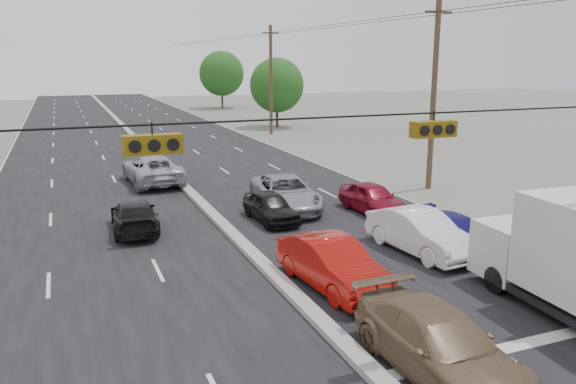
# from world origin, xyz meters

# --- Properties ---
(ground) EXTENTS (200.00, 200.00, 0.00)m
(ground) POSITION_xyz_m (0.00, 0.00, 0.00)
(ground) COLOR #606356
(ground) RESTS_ON ground
(road_surface) EXTENTS (20.00, 160.00, 0.02)m
(road_surface) POSITION_xyz_m (0.00, 30.00, 0.00)
(road_surface) COLOR black
(road_surface) RESTS_ON ground
(center_median) EXTENTS (0.50, 160.00, 0.20)m
(center_median) POSITION_xyz_m (0.00, 30.00, 0.10)
(center_median) COLOR gray
(center_median) RESTS_ON ground
(utility_pole_right_b) EXTENTS (1.60, 0.30, 10.00)m
(utility_pole_right_b) POSITION_xyz_m (12.50, 15.00, 5.11)
(utility_pole_right_b) COLOR #422D1E
(utility_pole_right_b) RESTS_ON ground
(utility_pole_right_c) EXTENTS (1.60, 0.30, 10.00)m
(utility_pole_right_c) POSITION_xyz_m (12.50, 40.00, 5.11)
(utility_pole_right_c) COLOR #422D1E
(utility_pole_right_c) RESTS_ON ground
(traffic_signals) EXTENTS (25.00, 0.30, 0.54)m
(traffic_signals) POSITION_xyz_m (1.40, 0.00, 5.49)
(traffic_signals) COLOR black
(traffic_signals) RESTS_ON ground
(tree_right_mid) EXTENTS (5.60, 5.60, 7.14)m
(tree_right_mid) POSITION_xyz_m (15.00, 45.00, 4.34)
(tree_right_mid) COLOR #382619
(tree_right_mid) RESTS_ON ground
(tree_right_far) EXTENTS (6.40, 6.40, 8.16)m
(tree_right_far) POSITION_xyz_m (16.00, 70.00, 4.96)
(tree_right_far) COLOR #382619
(tree_right_far) RESTS_ON ground
(tan_sedan) EXTENTS (2.11, 5.07, 1.46)m
(tan_sedan) POSITION_xyz_m (1.40, -0.81, 0.73)
(tan_sedan) COLOR brown
(tan_sedan) RESTS_ON ground
(red_sedan) EXTENTS (2.08, 4.78, 1.53)m
(red_sedan) POSITION_xyz_m (1.40, 4.53, 0.76)
(red_sedan) COLOR #A8100A
(red_sedan) RESTS_ON ground
(queue_car_a) EXTENTS (1.68, 3.83, 1.28)m
(queue_car_a) POSITION_xyz_m (2.17, 12.14, 0.64)
(queue_car_a) COLOR black
(queue_car_a) RESTS_ON ground
(queue_car_b) EXTENTS (2.07, 4.85, 1.55)m
(queue_car_b) POSITION_xyz_m (5.81, 6.22, 0.78)
(queue_car_b) COLOR white
(queue_car_b) RESTS_ON ground
(queue_car_c) EXTENTS (3.27, 5.83, 1.54)m
(queue_car_c) POSITION_xyz_m (3.55, 13.87, 0.77)
(queue_car_c) COLOR gray
(queue_car_c) RESTS_ON ground
(queue_car_d) EXTENTS (2.30, 4.53, 1.26)m
(queue_car_d) POSITION_xyz_m (7.28, 6.04, 0.63)
(queue_car_d) COLOR navy
(queue_car_d) RESTS_ON ground
(queue_car_e) EXTENTS (1.82, 4.14, 1.39)m
(queue_car_e) POSITION_xyz_m (7.00, 11.67, 0.69)
(queue_car_e) COLOR maroon
(queue_car_e) RESTS_ON ground
(oncoming_near) EXTENTS (2.00, 4.48, 1.27)m
(oncoming_near) POSITION_xyz_m (-3.54, 12.90, 0.64)
(oncoming_near) COLOR black
(oncoming_near) RESTS_ON ground
(oncoming_far) EXTENTS (3.02, 5.99, 1.62)m
(oncoming_far) POSITION_xyz_m (-1.40, 21.89, 0.81)
(oncoming_far) COLOR #A1A2A8
(oncoming_far) RESTS_ON ground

